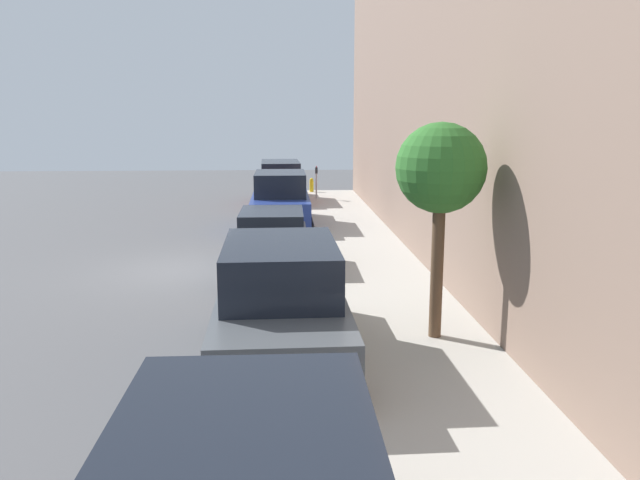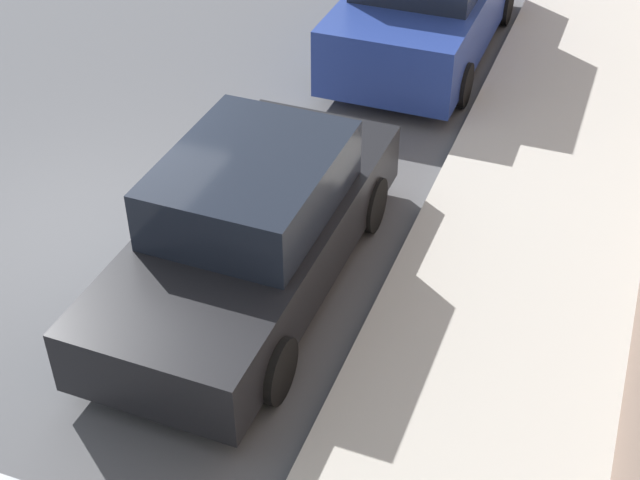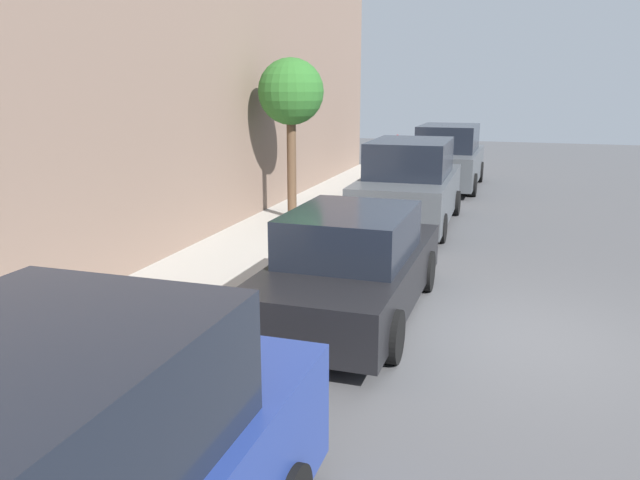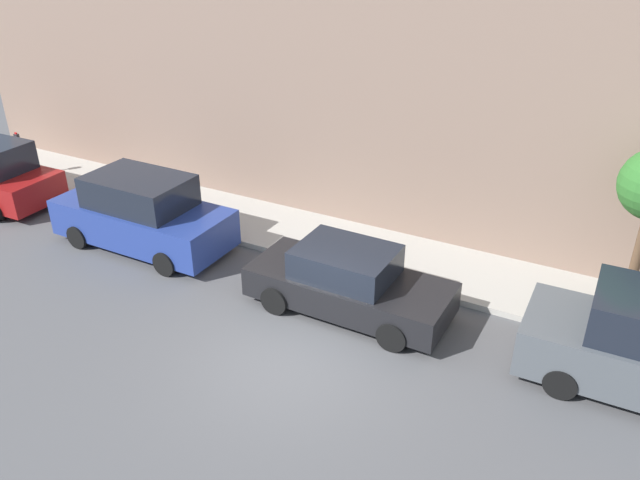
% 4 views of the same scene
% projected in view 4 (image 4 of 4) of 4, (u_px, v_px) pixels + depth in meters
% --- Properties ---
extents(ground_plane, '(60.00, 60.00, 0.00)m').
position_uv_depth(ground_plane, '(292.00, 361.00, 12.41)').
color(ground_plane, '#515154').
extents(sidewalk, '(2.50, 32.00, 0.15)m').
position_uv_depth(sidewalk, '(386.00, 255.00, 16.08)').
color(sidewalk, '#B2ADA3').
rests_on(sidewalk, ground_plane).
extents(building_facade, '(2.00, 32.00, 11.78)m').
position_uv_depth(building_facade, '(434.00, 7.00, 15.13)').
color(building_facade, '#846B5B').
rests_on(building_facade, ground_plane).
extents(parked_sedan_third, '(1.92, 4.52, 1.54)m').
position_uv_depth(parked_sedan_third, '(348.00, 282.00, 13.66)').
color(parked_sedan_third, black).
rests_on(parked_sedan_third, ground_plane).
extents(parked_suv_fourth, '(2.08, 4.81, 1.98)m').
position_uv_depth(parked_suv_fourth, '(142.00, 214.00, 16.29)').
color(parked_suv_fourth, navy).
rests_on(parked_suv_fourth, ground_plane).
extents(parking_meter_far, '(0.11, 0.15, 1.49)m').
position_uv_depth(parking_meter_far, '(20.00, 150.00, 20.34)').
color(parking_meter_far, '#ADADB2').
rests_on(parking_meter_far, sidewalk).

